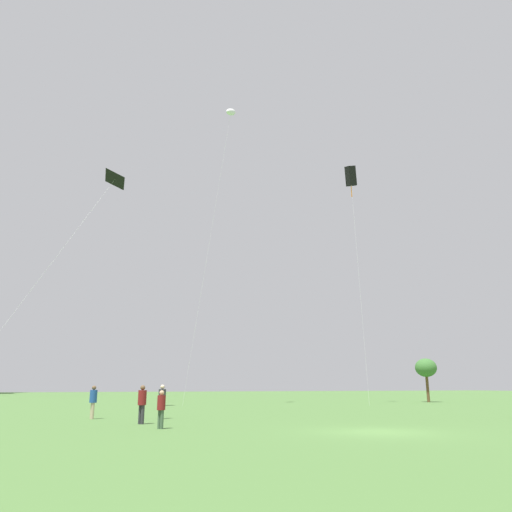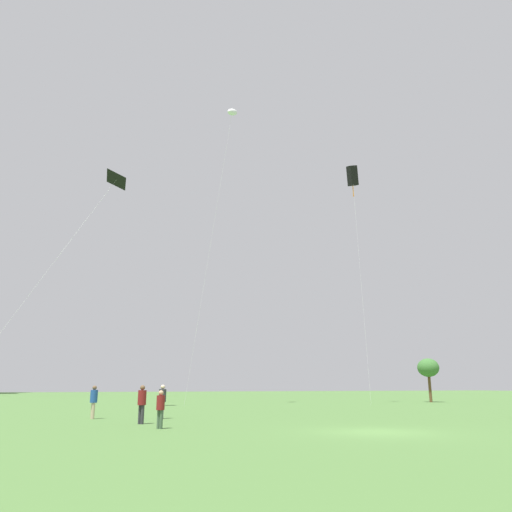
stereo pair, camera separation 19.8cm
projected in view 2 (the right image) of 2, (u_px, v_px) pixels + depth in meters
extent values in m
plane|color=#4C7538|center=(378.00, 432.00, 19.89)|extent=(280.00, 280.00, 0.00)
cylinder|color=#3F593F|center=(161.00, 420.00, 21.40)|extent=(0.15, 0.15, 0.77)
cylinder|color=#3F593F|center=(159.00, 419.00, 21.49)|extent=(0.15, 0.15, 0.77)
cylinder|color=maroon|center=(161.00, 403.00, 21.62)|extent=(0.35, 0.35, 0.61)
sphere|color=tan|center=(161.00, 393.00, 21.72)|extent=(0.21, 0.21, 0.21)
cylinder|color=#2D2D33|center=(140.00, 414.00, 24.15)|extent=(0.17, 0.17, 0.88)
cylinder|color=#2D2D33|center=(142.00, 415.00, 24.04)|extent=(0.17, 0.17, 0.88)
cylinder|color=maroon|center=(142.00, 398.00, 24.29)|extent=(0.40, 0.40, 0.70)
sphere|color=brown|center=(143.00, 388.00, 24.41)|extent=(0.24, 0.24, 0.24)
cylinder|color=#593372|center=(162.00, 410.00, 28.08)|extent=(0.17, 0.17, 0.89)
cylinder|color=#593372|center=(162.00, 410.00, 27.90)|extent=(0.17, 0.17, 0.89)
cylinder|color=#2D2D33|center=(162.00, 396.00, 28.19)|extent=(0.41, 0.41, 0.71)
sphere|color=beige|center=(163.00, 387.00, 28.31)|extent=(0.24, 0.24, 0.24)
cylinder|color=tan|center=(92.00, 411.00, 27.86)|extent=(0.16, 0.16, 0.87)
cylinder|color=tan|center=(93.00, 411.00, 27.71)|extent=(0.16, 0.16, 0.87)
cylinder|color=#1E478C|center=(94.00, 396.00, 27.98)|extent=(0.40, 0.40, 0.69)
sphere|color=brown|center=(95.00, 388.00, 28.10)|extent=(0.24, 0.24, 0.24)
cylinder|color=silver|center=(43.00, 277.00, 38.28)|extent=(10.12, 5.66, 19.78)
pyramid|color=black|center=(117.00, 179.00, 45.06)|extent=(2.43, 2.44, 0.88)
cylinder|color=silver|center=(361.00, 279.00, 51.88)|extent=(1.56, 3.61, 24.96)
cube|color=black|center=(352.00, 176.00, 56.91)|extent=(1.41, 1.46, 2.54)
cylinder|color=orange|center=(353.00, 187.00, 56.56)|extent=(0.36, 0.44, 2.16)
cylinder|color=silver|center=(210.00, 247.00, 49.58)|extent=(4.02, 0.72, 30.32)
ellipsoid|color=white|center=(232.00, 112.00, 53.75)|extent=(2.08, 2.31, 1.68)
cylinder|color=brown|center=(430.00, 389.00, 55.97)|extent=(0.32, 0.32, 2.93)
ellipsoid|color=#3D7033|center=(428.00, 368.00, 56.55)|extent=(2.39, 2.39, 2.05)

